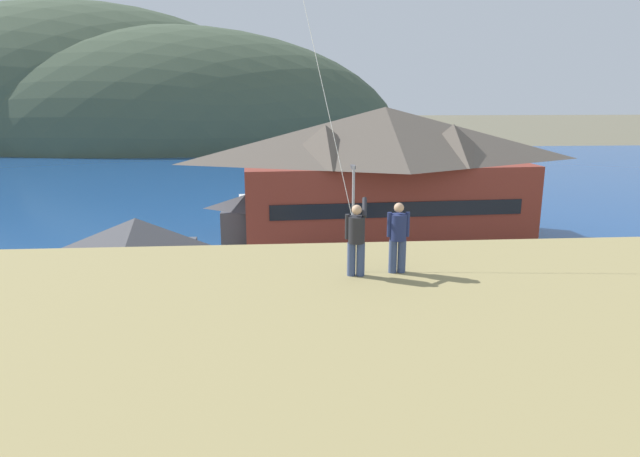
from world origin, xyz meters
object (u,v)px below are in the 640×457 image
(parked_car_back_row_left, at_px, (518,331))
(parked_car_back_row_right, at_px, (285,297))
(storage_shed_waterside, at_px, (261,217))
(person_companion, at_px, (398,235))
(storage_shed_near_lot, at_px, (138,261))
(wharf_dock, at_px, (284,209))
(parked_car_front_row_silver, at_px, (402,287))
(parking_light_pole, at_px, (353,217))
(parked_car_lone_by_shed, at_px, (387,329))
(harbor_lodge, at_px, (384,171))
(person_kite_flyer, at_px, (356,237))
(parked_car_corner_spot, at_px, (101,349))
(moored_boat_outer_mooring, at_px, (314,200))
(moored_boat_wharfside, at_px, (248,210))

(parked_car_back_row_left, xyz_separation_m, parked_car_back_row_right, (-10.54, 5.23, 0.00))
(storage_shed_waterside, bearing_deg, person_companion, -81.64)
(storage_shed_near_lot, bearing_deg, storage_shed_waterside, 63.02)
(wharf_dock, relative_size, parked_car_front_row_silver, 2.80)
(parking_light_pole, bearing_deg, parked_car_lone_by_shed, -87.76)
(parking_light_pole, relative_size, person_companion, 4.22)
(harbor_lodge, xyz_separation_m, parking_light_pole, (-3.85, -10.26, -1.36))
(person_kite_flyer, bearing_deg, parking_light_pole, 82.39)
(parking_light_pole, bearing_deg, storage_shed_near_lot, -167.72)
(storage_shed_waterside, distance_m, parked_car_corner_spot, 21.04)
(moored_boat_outer_mooring, xyz_separation_m, parked_car_front_row_silver, (3.08, -28.17, 0.34))
(moored_boat_outer_mooring, bearing_deg, parking_light_pole, -88.28)
(storage_shed_waterside, xyz_separation_m, wharf_dock, (1.92, 12.23, -1.93))
(wharf_dock, bearing_deg, person_kite_flyer, -88.13)
(parking_light_pole, bearing_deg, moored_boat_outer_mooring, 91.72)
(parked_car_back_row_left, bearing_deg, parked_car_front_row_silver, 122.12)
(parked_car_corner_spot, relative_size, person_companion, 2.44)
(parked_car_corner_spot, bearing_deg, parked_car_lone_by_shed, 4.72)
(storage_shed_near_lot, bearing_deg, parked_car_back_row_right, -14.15)
(harbor_lodge, height_order, parked_car_lone_by_shed, harbor_lodge)
(parked_car_back_row_right, distance_m, person_kite_flyer, 16.84)
(harbor_lodge, relative_size, parked_car_back_row_left, 5.51)
(wharf_dock, xyz_separation_m, parked_car_corner_spot, (-8.11, -32.30, 0.71))
(parked_car_back_row_left, height_order, person_kite_flyer, person_kite_flyer)
(parked_car_lone_by_shed, bearing_deg, parked_car_corner_spot, -175.28)
(storage_shed_waterside, height_order, parked_car_back_row_right, storage_shed_waterside)
(parked_car_lone_by_shed, xyz_separation_m, parked_car_front_row_silver, (1.98, 5.61, 0.00))
(harbor_lodge, height_order, moored_boat_outer_mooring, harbor_lodge)
(parked_car_lone_by_shed, height_order, person_kite_flyer, person_kite_flyer)
(parked_car_back_row_right, bearing_deg, storage_shed_waterside, 96.63)
(moored_boat_wharfside, distance_m, person_companion, 41.00)
(moored_boat_outer_mooring, distance_m, parked_car_lone_by_shed, 33.80)
(parked_car_back_row_left, bearing_deg, parked_car_lone_by_shed, 173.58)
(storage_shed_near_lot, distance_m, moored_boat_wharfside, 23.43)
(storage_shed_near_lot, xyz_separation_m, storage_shed_waterside, (6.34, 12.46, -0.34))
(moored_boat_outer_mooring, bearing_deg, parked_car_back_row_left, -78.49)
(storage_shed_waterside, relative_size, moored_boat_outer_mooring, 1.03)
(harbor_lodge, bearing_deg, parking_light_pole, -110.57)
(storage_shed_near_lot, bearing_deg, parked_car_corner_spot, -88.86)
(storage_shed_near_lot, relative_size, moored_boat_wharfside, 0.85)
(moored_boat_wharfside, height_order, parking_light_pole, parking_light_pole)
(parked_car_corner_spot, bearing_deg, moored_boat_wharfside, 81.37)
(person_companion, bearing_deg, storage_shed_waterside, 98.36)
(parked_car_front_row_silver, xyz_separation_m, parking_light_pole, (-2.34, 3.65, 3.25))
(parked_car_lone_by_shed, bearing_deg, person_kite_flyer, -105.89)
(parked_car_back_row_left, bearing_deg, storage_shed_near_lot, 158.67)
(wharf_dock, height_order, parking_light_pole, parking_light_pole)
(parked_car_back_row_right, bearing_deg, parked_car_back_row_left, -26.38)
(parked_car_back_row_right, bearing_deg, parked_car_front_row_silver, 9.03)
(storage_shed_waterside, bearing_deg, parked_car_back_row_right, -83.37)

